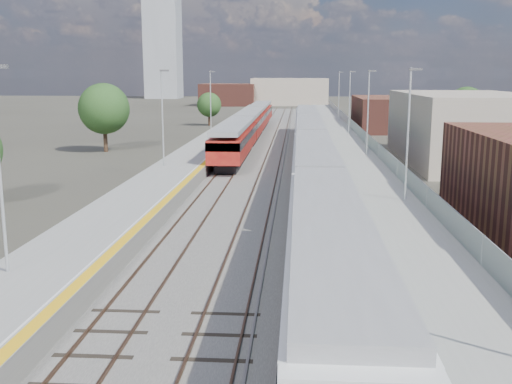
# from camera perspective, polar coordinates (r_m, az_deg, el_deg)

# --- Properties ---
(ground) EXTENTS (320.00, 320.00, 0.00)m
(ground) POSITION_cam_1_polar(r_m,az_deg,el_deg) (62.87, 3.64, 3.71)
(ground) COLOR #47443A
(ground) RESTS_ON ground
(ballast_bed) EXTENTS (10.50, 155.00, 0.06)m
(ballast_bed) POSITION_cam_1_polar(r_m,az_deg,el_deg) (65.40, 1.68, 4.04)
(ballast_bed) COLOR #565451
(ballast_bed) RESTS_ON ground
(tracks) EXTENTS (8.96, 160.00, 0.17)m
(tracks) POSITION_cam_1_polar(r_m,az_deg,el_deg) (67.03, 2.26, 4.28)
(tracks) COLOR #4C3323
(tracks) RESTS_ON ground
(platform_right) EXTENTS (4.70, 155.00, 8.52)m
(platform_right) POSITION_cam_1_polar(r_m,az_deg,el_deg) (65.46, 8.31, 4.38)
(platform_right) COLOR slate
(platform_right) RESTS_ON ground
(platform_left) EXTENTS (4.30, 155.00, 8.52)m
(platform_left) POSITION_cam_1_polar(r_m,az_deg,el_deg) (65.96, -4.24, 4.50)
(platform_left) COLOR slate
(platform_left) RESTS_ON ground
(buildings) EXTENTS (72.00, 185.50, 40.00)m
(buildings) POSITION_cam_1_polar(r_m,az_deg,el_deg) (152.09, -3.02, 12.14)
(buildings) COLOR brown
(buildings) RESTS_ON ground
(green_train) EXTENTS (2.84, 78.97, 3.12)m
(green_train) POSITION_cam_1_polar(r_m,az_deg,el_deg) (48.64, 5.31, 4.09)
(green_train) COLOR black
(green_train) RESTS_ON ground
(red_train) EXTENTS (2.80, 56.75, 3.53)m
(red_train) POSITION_cam_1_polar(r_m,az_deg,el_deg) (75.23, -0.48, 6.56)
(red_train) COLOR black
(red_train) RESTS_ON ground
(tree_b) EXTENTS (5.34, 5.34, 7.24)m
(tree_b) POSITION_cam_1_polar(r_m,az_deg,el_deg) (65.46, -14.28, 7.69)
(tree_b) COLOR #382619
(tree_b) RESTS_ON ground
(tree_c) EXTENTS (3.88, 3.88, 5.25)m
(tree_c) POSITION_cam_1_polar(r_m,az_deg,el_deg) (96.77, -4.48, 8.28)
(tree_c) COLOR #382619
(tree_c) RESTS_ON ground
(tree_d) EXTENTS (4.86, 4.86, 6.59)m
(tree_d) POSITION_cam_1_polar(r_m,az_deg,el_deg) (81.14, 19.39, 7.73)
(tree_d) COLOR #382619
(tree_d) RESTS_ON ground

